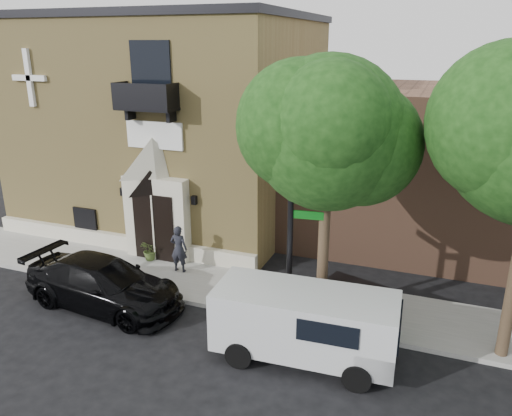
{
  "coord_description": "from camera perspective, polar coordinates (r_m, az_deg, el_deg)",
  "views": [
    {
      "loc": [
        8.9,
        -12.67,
        8.16
      ],
      "look_at": [
        3.33,
        2.0,
        2.9
      ],
      "focal_mm": 35.0,
      "sensor_mm": 36.0,
      "label": 1
    }
  ],
  "objects": [
    {
      "name": "church",
      "position": [
        24.06,
        -9.18,
        9.87
      ],
      "size": [
        12.2,
        11.01,
        9.3
      ],
      "color": "tan",
      "rests_on": "ground"
    },
    {
      "name": "fire_hydrant",
      "position": [
        15.48,
        7.82,
        -11.32
      ],
      "size": [
        0.4,
        0.32,
        0.71
      ],
      "color": "#B93716",
      "rests_on": "sidewalk"
    },
    {
      "name": "dumpster",
      "position": [
        15.47,
        11.11,
        -10.51
      ],
      "size": [
        2.01,
        1.51,
        1.17
      ],
      "rotation": [
        0.0,
        0.0,
        -0.31
      ],
      "color": "#0F3717",
      "rests_on": "sidewalk"
    },
    {
      "name": "planter",
      "position": [
        19.6,
        -11.97,
        -4.74
      ],
      "size": [
        0.9,
        0.85,
        0.8
      ],
      "primitive_type": "imported",
      "rotation": [
        0.0,
        0.0,
        -0.38
      ],
      "color": "#50682E",
      "rests_on": "sidewalk"
    },
    {
      "name": "street_sign",
      "position": [
        14.26,
        4.05,
        -0.97
      ],
      "size": [
        1.07,
        1.03,
        6.48
      ],
      "rotation": [
        0.0,
        0.0,
        0.11
      ],
      "color": "black",
      "rests_on": "sidewalk"
    },
    {
      "name": "cargo_van",
      "position": [
        13.56,
        6.33,
        -12.99
      ],
      "size": [
        4.91,
        2.24,
        1.96
      ],
      "rotation": [
        0.0,
        0.0,
        0.05
      ],
      "color": "silver",
      "rests_on": "ground"
    },
    {
      "name": "street_tree_left",
      "position": [
        13.52,
        8.32,
        8.57
      ],
      "size": [
        4.97,
        4.38,
        7.77
      ],
      "color": "#38281C",
      "rests_on": "sidewalk"
    },
    {
      "name": "black_sedan",
      "position": [
        16.87,
        -17.02,
        -8.27
      ],
      "size": [
        5.59,
        2.66,
        1.57
      ],
      "primitive_type": "imported",
      "rotation": [
        0.0,
        0.0,
        1.49
      ],
      "color": "black",
      "rests_on": "ground"
    },
    {
      "name": "sidewalk",
      "position": [
        18.13,
        -7.53,
        -8.13
      ],
      "size": [
        42.0,
        3.0,
        0.15
      ],
      "primitive_type": "cube",
      "color": "gray",
      "rests_on": "ground"
    },
    {
      "name": "pedestrian_near",
      "position": [
        18.31,
        -8.82,
        -4.63
      ],
      "size": [
        0.67,
        0.46,
        1.76
      ],
      "primitive_type": "imported",
      "rotation": [
        0.0,
        0.0,
        3.2
      ],
      "color": "black",
      "rests_on": "sidewalk"
    },
    {
      "name": "ground",
      "position": [
        17.5,
        -12.79,
        -9.76
      ],
      "size": [
        120.0,
        120.0,
        0.0
      ],
      "primitive_type": "plane",
      "color": "black",
      "rests_on": "ground"
    }
  ]
}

